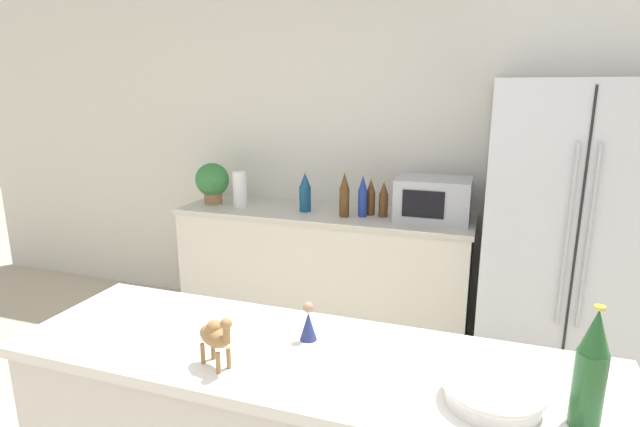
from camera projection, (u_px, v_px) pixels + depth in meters
wall_back at (404, 159)px, 3.62m from camera, size 8.00×0.06×2.55m
back_counter at (323, 272)px, 3.67m from camera, size 2.10×0.63×0.92m
refrigerator at (566, 236)px, 2.99m from camera, size 0.96×0.76×1.82m
potted_plant at (212, 181)px, 3.77m from camera, size 0.25×0.25×0.31m
paper_towel_roll at (240, 189)px, 3.69m from camera, size 0.10×0.10×0.26m
microwave at (433, 199)px, 3.31m from camera, size 0.48×0.37×0.28m
back_bottle_0 at (371, 197)px, 3.44m from camera, size 0.06×0.06×0.26m
back_bottle_1 at (384, 200)px, 3.39m from camera, size 0.06×0.06×0.25m
back_bottle_2 at (344, 195)px, 3.38m from camera, size 0.07×0.07×0.31m
back_bottle_3 at (305, 193)px, 3.53m from camera, size 0.08×0.08×0.29m
back_bottle_4 at (363, 196)px, 3.39m from camera, size 0.06×0.06×0.29m
wine_bottle at (591, 370)px, 1.16m from camera, size 0.07×0.07×0.31m
fruit_bowl at (493, 392)px, 1.27m from camera, size 0.26×0.26×0.06m
camel_figurine at (216, 335)px, 1.42m from camera, size 0.14×0.10×0.17m
wise_man_figurine_blue at (308, 324)px, 1.59m from camera, size 0.06×0.06×0.13m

